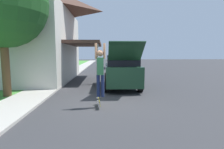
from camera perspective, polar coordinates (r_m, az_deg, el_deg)
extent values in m
plane|color=#333335|center=(7.68, -2.21, -9.12)|extent=(120.00, 120.00, 0.00)
cube|color=#ADA89E|center=(14.00, -17.23, -1.96)|extent=(1.80, 80.00, 0.10)
cube|color=beige|center=(16.09, -31.11, 8.05)|extent=(9.89, 8.60, 5.30)
cube|color=#4C3328|center=(14.26, -8.98, 9.82)|extent=(2.60, 6.02, 0.20)
cylinder|color=silver|center=(12.03, -4.79, 3.55)|extent=(0.16, 0.16, 2.70)
cylinder|color=brown|center=(9.66, -31.47, 3.33)|extent=(0.36, 0.36, 3.22)
sphere|color=#1E4C1E|center=(9.93, -32.51, 19.36)|extent=(4.14, 4.14, 4.14)
cube|color=#193823|center=(10.96, 3.01, 0.34)|extent=(1.93, 4.51, 1.10)
cube|color=black|center=(11.01, 2.98, 4.81)|extent=(1.78, 3.52, 0.60)
cylinder|color=black|center=(12.36, -1.89, -1.23)|extent=(0.24, 0.76, 0.76)
cylinder|color=black|center=(12.52, 6.61, -1.17)|extent=(0.24, 0.76, 0.76)
cylinder|color=black|center=(9.60, -1.73, -3.55)|extent=(0.24, 0.76, 0.76)
cylinder|color=black|center=(9.80, 9.17, -3.42)|extent=(0.24, 0.76, 0.76)
cube|color=#193823|center=(8.60, 4.53, 7.54)|extent=(1.70, 1.28, 0.91)
cube|color=#B7B7BC|center=(25.75, 0.13, 3.30)|extent=(1.72, 4.20, 0.69)
cube|color=black|center=(25.61, 0.14, 4.65)|extent=(1.51, 2.18, 0.53)
cylinder|color=black|center=(26.99, -1.75, 3.00)|extent=(0.20, 0.65, 0.65)
cylinder|color=black|center=(27.07, 1.76, 3.01)|extent=(0.20, 0.65, 0.65)
cylinder|color=black|center=(24.48, -1.67, 2.61)|extent=(0.20, 0.65, 0.65)
cylinder|color=black|center=(24.56, 2.20, 2.62)|extent=(0.20, 0.65, 0.65)
cylinder|color=#192347|center=(6.82, -4.51, -3.71)|extent=(0.13, 0.13, 0.87)
cylinder|color=#192347|center=(6.82, -3.08, -3.70)|extent=(0.13, 0.13, 0.87)
cube|color=#337042|center=(6.72, -3.84, 2.73)|extent=(0.25, 0.20, 0.66)
sphere|color=#9E7051|center=(6.70, -3.88, 6.93)|extent=(0.24, 0.24, 0.24)
cylinder|color=#9E7051|center=(6.71, -5.26, 7.65)|extent=(0.09, 0.09, 0.59)
cylinder|color=#9E7051|center=(6.70, -2.50, 7.67)|extent=(0.09, 0.09, 0.59)
cube|color=#A89323|center=(7.01, -4.15, -8.79)|extent=(0.12, 0.80, 0.23)
cylinder|color=silver|center=(7.22, -4.88, -7.61)|extent=(0.03, 0.06, 0.06)
cylinder|color=silver|center=(7.27, -4.65, -9.12)|extent=(0.03, 0.06, 0.06)
cylinder|color=silver|center=(6.74, -4.67, -8.60)|extent=(0.03, 0.06, 0.06)
cylinder|color=silver|center=(6.79, -4.42, -10.22)|extent=(0.03, 0.06, 0.06)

